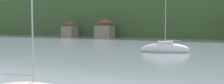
% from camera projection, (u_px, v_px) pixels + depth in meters
% --- Properties ---
extents(wooded_hillside, '(352.00, 53.77, 36.63)m').
position_uv_depth(wooded_hillside, '(192.00, 19.00, 107.64)').
color(wooded_hillside, '#38562D').
rests_on(wooded_hillside, ground_plane).
extents(shore_building_west, '(5.04, 5.34, 6.53)m').
position_uv_depth(shore_building_west, '(70.00, 29.00, 93.32)').
color(shore_building_west, gray).
rests_on(shore_building_west, ground_plane).
extents(shore_building_westcentral, '(6.16, 5.63, 7.03)m').
position_uv_depth(shore_building_westcentral, '(105.00, 28.00, 86.66)').
color(shore_building_westcentral, gray).
rests_on(shore_building_westcentral, ground_plane).
extents(sailboat_far_0, '(7.82, 3.85, 8.75)m').
position_uv_depth(sailboat_far_0, '(165.00, 49.00, 38.11)').
color(sailboat_far_0, white).
rests_on(sailboat_far_0, ground_plane).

